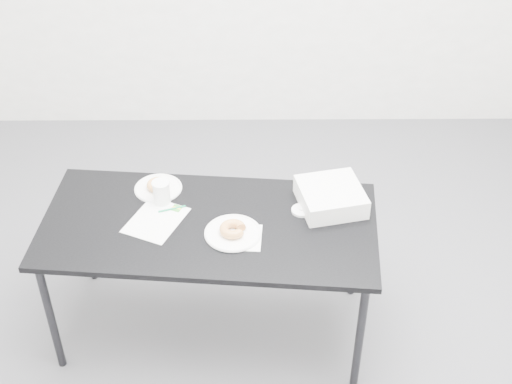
{
  "coord_description": "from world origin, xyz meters",
  "views": [
    {
      "loc": [
        0.06,
        -2.45,
        2.8
      ],
      "look_at": [
        0.07,
        0.02,
        0.87
      ],
      "focal_mm": 50.0,
      "sensor_mm": 36.0,
      "label": 1
    }
  ],
  "objects_px": {
    "pen": "(172,209)",
    "coffee_cup": "(161,192)",
    "plate_far": "(158,188)",
    "bakery_box": "(331,197)",
    "plate_near": "(233,233)",
    "table": "(209,232)",
    "scorecard": "(156,220)",
    "donut_near": "(233,229)",
    "donut_far": "(158,185)"
  },
  "relations": [
    {
      "from": "pen",
      "to": "coffee_cup",
      "type": "relative_size",
      "value": 1.09
    },
    {
      "from": "pen",
      "to": "plate_far",
      "type": "height_order",
      "value": "pen"
    },
    {
      "from": "bakery_box",
      "to": "plate_near",
      "type": "bearing_deg",
      "value": -168.05
    },
    {
      "from": "table",
      "to": "scorecard",
      "type": "xyz_separation_m",
      "value": [
        -0.24,
        0.02,
        0.05
      ]
    },
    {
      "from": "donut_near",
      "to": "coffee_cup",
      "type": "height_order",
      "value": "coffee_cup"
    },
    {
      "from": "table",
      "to": "plate_near",
      "type": "bearing_deg",
      "value": -29.45
    },
    {
      "from": "bakery_box",
      "to": "coffee_cup",
      "type": "bearing_deg",
      "value": 165.68
    },
    {
      "from": "plate_near",
      "to": "bakery_box",
      "type": "height_order",
      "value": "bakery_box"
    },
    {
      "from": "scorecard",
      "to": "donut_near",
      "type": "xyz_separation_m",
      "value": [
        0.35,
        -0.1,
        0.03
      ]
    },
    {
      "from": "scorecard",
      "to": "plate_far",
      "type": "xyz_separation_m",
      "value": [
        -0.01,
        0.24,
        0.0
      ]
    },
    {
      "from": "table",
      "to": "bakery_box",
      "type": "bearing_deg",
      "value": 17.93
    },
    {
      "from": "scorecard",
      "to": "plate_near",
      "type": "xyz_separation_m",
      "value": [
        0.35,
        -0.1,
        0.01
      ]
    },
    {
      "from": "pen",
      "to": "donut_far",
      "type": "distance_m",
      "value": 0.18
    },
    {
      "from": "plate_near",
      "to": "donut_near",
      "type": "bearing_deg",
      "value": 0.0
    },
    {
      "from": "donut_far",
      "to": "coffee_cup",
      "type": "distance_m",
      "value": 0.11
    },
    {
      "from": "scorecard",
      "to": "donut_far",
      "type": "xyz_separation_m",
      "value": [
        -0.01,
        0.24,
        0.02
      ]
    },
    {
      "from": "scorecard",
      "to": "pen",
      "type": "distance_m",
      "value": 0.1
    },
    {
      "from": "plate_near",
      "to": "bakery_box",
      "type": "relative_size",
      "value": 0.9
    },
    {
      "from": "donut_near",
      "to": "bakery_box",
      "type": "bearing_deg",
      "value": 24.41
    },
    {
      "from": "table",
      "to": "scorecard",
      "type": "bearing_deg",
      "value": -179.82
    },
    {
      "from": "scorecard",
      "to": "donut_far",
      "type": "bearing_deg",
      "value": 117.49
    },
    {
      "from": "table",
      "to": "plate_far",
      "type": "relative_size",
      "value": 6.91
    },
    {
      "from": "scorecard",
      "to": "coffee_cup",
      "type": "xyz_separation_m",
      "value": [
        0.02,
        0.13,
        0.06
      ]
    },
    {
      "from": "scorecard",
      "to": "donut_far",
      "type": "relative_size",
      "value": 2.57
    },
    {
      "from": "scorecard",
      "to": "coffee_cup",
      "type": "bearing_deg",
      "value": 107.16
    },
    {
      "from": "table",
      "to": "scorecard",
      "type": "relative_size",
      "value": 5.72
    },
    {
      "from": "table",
      "to": "donut_near",
      "type": "xyz_separation_m",
      "value": [
        0.11,
        -0.08,
        0.08
      ]
    },
    {
      "from": "pen",
      "to": "donut_far",
      "type": "xyz_separation_m",
      "value": [
        -0.08,
        0.16,
        0.02
      ]
    },
    {
      "from": "plate_near",
      "to": "table",
      "type": "bearing_deg",
      "value": 145.42
    },
    {
      "from": "pen",
      "to": "plate_near",
      "type": "height_order",
      "value": "same"
    },
    {
      "from": "table",
      "to": "plate_far",
      "type": "xyz_separation_m",
      "value": [
        -0.25,
        0.26,
        0.06
      ]
    },
    {
      "from": "donut_near",
      "to": "coffee_cup",
      "type": "distance_m",
      "value": 0.41
    },
    {
      "from": "bakery_box",
      "to": "donut_near",
      "type": "bearing_deg",
      "value": -168.05
    },
    {
      "from": "table",
      "to": "bakery_box",
      "type": "relative_size",
      "value": 5.57
    },
    {
      "from": "scorecard",
      "to": "plate_far",
      "type": "bearing_deg",
      "value": 117.49
    },
    {
      "from": "scorecard",
      "to": "coffee_cup",
      "type": "relative_size",
      "value": 2.35
    },
    {
      "from": "plate_near",
      "to": "donut_far",
      "type": "relative_size",
      "value": 2.37
    },
    {
      "from": "plate_far",
      "to": "coffee_cup",
      "type": "relative_size",
      "value": 1.95
    },
    {
      "from": "scorecard",
      "to": "plate_far",
      "type": "distance_m",
      "value": 0.24
    },
    {
      "from": "pen",
      "to": "donut_near",
      "type": "bearing_deg",
      "value": -49.74
    },
    {
      "from": "pen",
      "to": "plate_near",
      "type": "distance_m",
      "value": 0.33
    },
    {
      "from": "bakery_box",
      "to": "plate_far",
      "type": "bearing_deg",
      "value": 158.62
    },
    {
      "from": "pen",
      "to": "coffee_cup",
      "type": "distance_m",
      "value": 0.09
    },
    {
      "from": "bakery_box",
      "to": "table",
      "type": "bearing_deg",
      "value": -179.66
    },
    {
      "from": "scorecard",
      "to": "plate_near",
      "type": "bearing_deg",
      "value": 8.79
    },
    {
      "from": "plate_near",
      "to": "plate_far",
      "type": "relative_size",
      "value": 1.11
    },
    {
      "from": "plate_far",
      "to": "donut_far",
      "type": "bearing_deg",
      "value": 0.0
    },
    {
      "from": "coffee_cup",
      "to": "donut_far",
      "type": "bearing_deg",
      "value": 106.15
    },
    {
      "from": "scorecard",
      "to": "plate_near",
      "type": "height_order",
      "value": "plate_near"
    },
    {
      "from": "pen",
      "to": "donut_near",
      "type": "relative_size",
      "value": 1.07
    }
  ]
}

